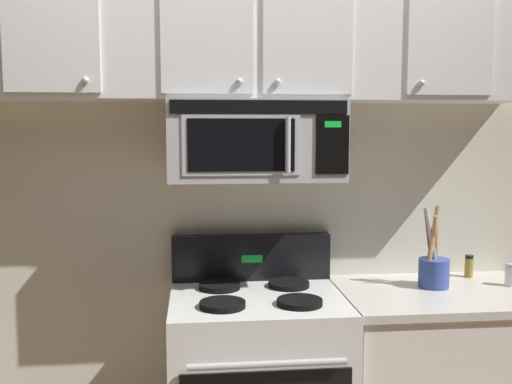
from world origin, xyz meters
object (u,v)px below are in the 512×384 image
object	(u,v)px
spice_jar	(469,266)
over_range_microwave	(255,140)
utensil_crock_blue	(434,268)
salt_shaker	(510,275)

from	to	relation	value
spice_jar	over_range_microwave	bearing A→B (deg)	-174.63
over_range_microwave	utensil_crock_blue	world-z (taller)	over_range_microwave
over_range_microwave	utensil_crock_blue	distance (m)	1.01
salt_shaker	spice_jar	bearing A→B (deg)	123.28
over_range_microwave	utensil_crock_blue	bearing A→B (deg)	-3.89
spice_jar	salt_shaker	bearing A→B (deg)	-56.72
utensil_crock_blue	spice_jar	xyz separation A→B (m)	(0.25, 0.16, -0.03)
over_range_microwave	utensil_crock_blue	size ratio (longest dim) A/B	2.01
utensil_crock_blue	spice_jar	bearing A→B (deg)	32.19
utensil_crock_blue	salt_shaker	xyz separation A→B (m)	(0.36, -0.02, -0.04)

